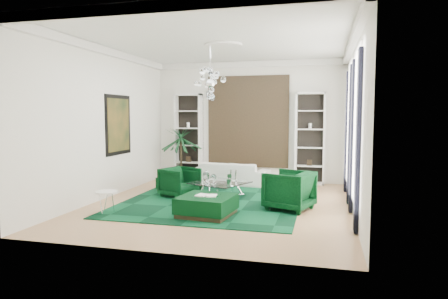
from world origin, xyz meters
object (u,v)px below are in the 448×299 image
(armchair_left, at_px, (180,182))
(side_table, at_px, (107,202))
(ottoman_front, at_px, (207,206))
(coffee_table, at_px, (220,190))
(sofa, at_px, (231,173))
(armchair_right, at_px, (289,190))
(palm, at_px, (181,145))
(ottoman_side, at_px, (177,183))

(armchair_left, xyz_separation_m, side_table, (-0.94, -2.00, -0.15))
(armchair_left, height_order, ottoman_front, armchair_left)
(coffee_table, xyz_separation_m, ottoman_front, (0.19, -1.80, 0.01))
(sofa, xyz_separation_m, armchair_left, (-0.85, -2.16, 0.04))
(armchair_left, xyz_separation_m, armchair_right, (2.87, -0.73, 0.06))
(armchair_left, distance_m, palm, 2.86)
(armchair_left, height_order, palm, palm)
(side_table, bearing_deg, sofa, 66.69)
(side_table, bearing_deg, ottoman_front, 7.08)
(armchair_left, xyz_separation_m, palm, (-0.93, 2.60, 0.74))
(sofa, relative_size, coffee_table, 1.92)
(palm, bearing_deg, armchair_right, -41.28)
(armchair_left, xyz_separation_m, ottoman_front, (1.24, -1.73, -0.17))
(ottoman_side, relative_size, side_table, 1.84)
(ottoman_side, bearing_deg, sofa, 45.85)
(ottoman_side, distance_m, side_table, 2.90)
(armchair_right, bearing_deg, sofa, -125.13)
(armchair_right, bearing_deg, ottoman_front, -38.54)
(palm, bearing_deg, coffee_table, -51.95)
(sofa, xyz_separation_m, coffee_table, (0.20, -2.08, -0.13))
(armchair_left, bearing_deg, coffee_table, -62.15)
(coffee_table, distance_m, ottoman_side, 1.66)
(side_table, bearing_deg, armchair_left, 64.71)
(armchair_right, relative_size, coffee_table, 0.80)
(ottoman_front, height_order, palm, palm)
(coffee_table, xyz_separation_m, side_table, (-1.99, -2.07, 0.02))
(sofa, bearing_deg, armchair_left, 74.52)
(ottoman_side, bearing_deg, ottoman_front, -57.30)
(ottoman_side, xyz_separation_m, side_table, (-0.53, -2.85, 0.03))
(side_table, bearing_deg, armchair_right, 18.42)
(armchair_left, distance_m, ottoman_side, 0.97)
(ottoman_front, bearing_deg, armchair_right, 31.53)
(coffee_table, bearing_deg, ottoman_side, 152.04)
(armchair_right, bearing_deg, armchair_left, -84.33)
(armchair_right, relative_size, ottoman_front, 0.90)
(armchair_left, relative_size, side_table, 1.75)
(armchair_right, distance_m, palm, 5.09)
(sofa, distance_m, armchair_right, 3.52)
(armchair_left, bearing_deg, palm, 43.19)
(armchair_left, bearing_deg, sofa, 2.17)
(palm, bearing_deg, sofa, -13.98)
(sofa, xyz_separation_m, palm, (-1.77, 0.44, 0.78))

